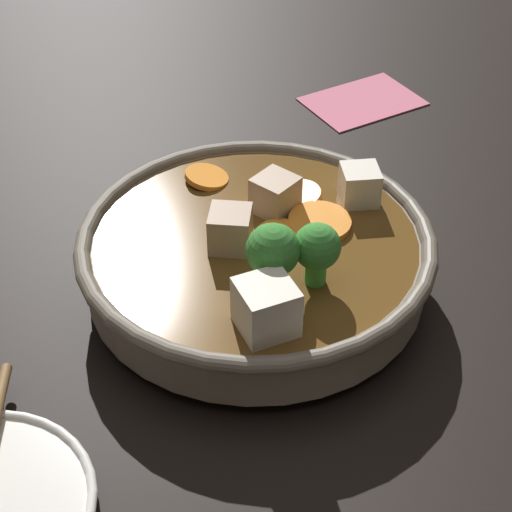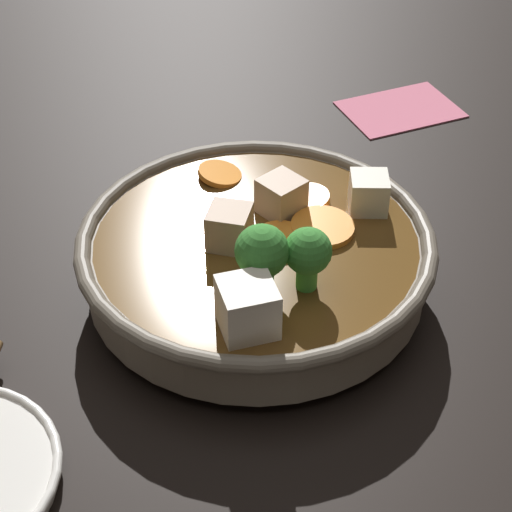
{
  "view_description": "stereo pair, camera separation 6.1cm",
  "coord_description": "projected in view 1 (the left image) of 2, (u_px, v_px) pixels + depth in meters",
  "views": [
    {
      "loc": [
        0.16,
        0.45,
        0.42
      ],
      "look_at": [
        0.0,
        0.0,
        0.03
      ],
      "focal_mm": 60.0,
      "sensor_mm": 36.0,
      "label": 1
    },
    {
      "loc": [
        0.1,
        0.47,
        0.42
      ],
      "look_at": [
        0.0,
        0.0,
        0.03
      ],
      "focal_mm": 60.0,
      "sensor_mm": 36.0,
      "label": 2
    }
  ],
  "objects": [
    {
      "name": "ground_plane",
      "position": [
        256.0,
        290.0,
        0.64
      ],
      "size": [
        3.0,
        3.0,
        0.0
      ],
      "primitive_type": "plane",
      "color": "black"
    },
    {
      "name": "stirfry_bowl",
      "position": [
        257.0,
        254.0,
        0.61
      ],
      "size": [
        0.26,
        0.26,
        0.1
      ],
      "color": "slate",
      "rests_on": "ground_plane"
    },
    {
      "name": "napkin",
      "position": [
        363.0,
        101.0,
        0.86
      ],
      "size": [
        0.12,
        0.1,
        0.0
      ],
      "color": "#D16B84",
      "rests_on": "ground_plane"
    }
  ]
}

